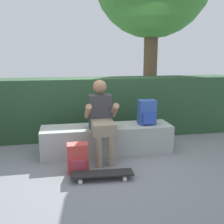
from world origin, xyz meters
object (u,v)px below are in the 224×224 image
object	(u,v)px
backpack_on_bench	(147,113)
skateboard_near_person	(102,174)
bench_main	(107,139)
backpack_on_ground	(78,158)
person_skater	(101,117)

from	to	relation	value
backpack_on_bench	skateboard_near_person	bearing A→B (deg)	-133.87
bench_main	backpack_on_ground	world-z (taller)	bench_main
person_skater	skateboard_near_person	bearing A→B (deg)	-98.20
bench_main	backpack_on_bench	distance (m)	0.78
skateboard_near_person	backpack_on_bench	bearing A→B (deg)	46.13
bench_main	skateboard_near_person	distance (m)	0.97
person_skater	backpack_on_bench	size ratio (longest dim) A/B	2.99
backpack_on_bench	backpack_on_ground	distance (m)	1.42
backpack_on_bench	backpack_on_ground	world-z (taller)	backpack_on_bench
bench_main	person_skater	world-z (taller)	person_skater
bench_main	backpack_on_bench	bearing A→B (deg)	-0.81
backpack_on_ground	bench_main	bearing A→B (deg)	51.89
skateboard_near_person	backpack_on_ground	bearing A→B (deg)	136.03
backpack_on_bench	person_skater	bearing A→B (deg)	-164.83
person_skater	backpack_on_bench	distance (m)	0.81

